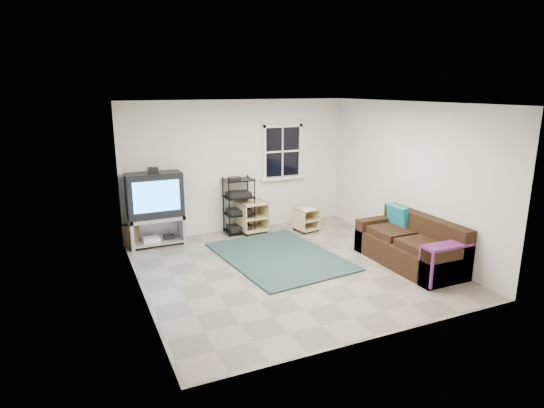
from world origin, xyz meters
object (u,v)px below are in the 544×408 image
side_table_right (305,218)px  sofa (411,246)px  av_rack (239,209)px  side_table_left (251,215)px  tv_unit (155,203)px

side_table_right → sofa: bearing=-72.9°
av_rack → sofa: 3.38m
side_table_left → sofa: 3.21m
av_rack → side_table_left: bearing=-3.0°
side_table_left → side_table_right: 1.09m
av_rack → side_table_right: size_ratio=2.30×
av_rack → side_table_left: 0.31m
side_table_right → tv_unit: bearing=172.6°
tv_unit → av_rack: tv_unit is taller
tv_unit → side_table_right: size_ratio=2.95×
tv_unit → av_rack: (1.63, 0.04, -0.30)m
av_rack → sofa: bearing=-54.0°
side_table_right → sofa: size_ratio=0.26×
tv_unit → av_rack: size_ratio=1.28×
tv_unit → side_table_left: tv_unit is taller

